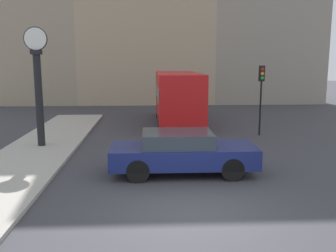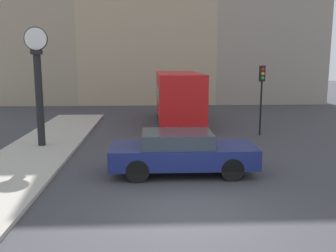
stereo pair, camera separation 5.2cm
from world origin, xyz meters
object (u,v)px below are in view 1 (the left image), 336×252
Objects in this scene: bus_distant at (178,95)px; traffic_light_far at (261,86)px; sedan_car at (182,152)px; street_clock at (38,87)px.

traffic_light_far is at bearing -45.34° from bus_distant.
sedan_car is 1.37× the size of traffic_light_far.
bus_distant is 1.57× the size of street_clock.
bus_distant is at bearing 134.66° from traffic_light_far.
traffic_light_far is at bearing 12.63° from street_clock.
street_clock reaches higher than bus_distant.
traffic_light_far is at bearing 54.35° from sedan_car.
bus_distant is 5.45m from traffic_light_far.
street_clock reaches higher than sedan_car.
traffic_light_far is (4.45, 6.20, 1.74)m from sedan_car.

